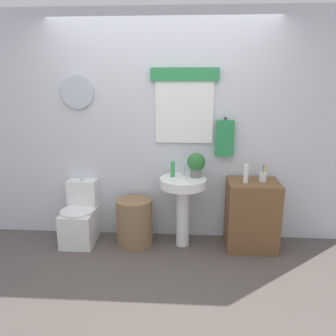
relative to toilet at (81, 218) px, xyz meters
name	(u,v)px	position (x,y,z in m)	size (l,w,h in m)	color
ground_plane	(154,288)	(0.95, -0.88, -0.28)	(8.00, 8.00, 0.00)	#564C47
back_wall	(163,129)	(0.96, 0.27, 1.03)	(4.40, 0.18, 2.60)	silver
toilet	(81,218)	(0.00, 0.00, 0.00)	(0.38, 0.51, 0.72)	white
laundry_hamper	(135,222)	(0.64, -0.03, -0.01)	(0.41, 0.41, 0.54)	#846647
pedestal_sink	(183,195)	(1.20, -0.03, 0.33)	(0.52, 0.52, 0.80)	white
faucet	(183,171)	(1.20, 0.09, 0.58)	(0.03, 0.03, 0.10)	silver
wooden_cabinet	(252,215)	(1.97, -0.03, 0.11)	(0.55, 0.44, 0.78)	brown
soap_bottle	(173,169)	(1.08, 0.02, 0.61)	(0.05, 0.05, 0.17)	green
potted_plant	(196,163)	(1.34, 0.03, 0.68)	(0.20, 0.20, 0.27)	slate
lotion_bottle	(246,174)	(1.87, -0.07, 0.60)	(0.05, 0.05, 0.20)	white
toothbrush_cup	(263,177)	(2.06, -0.01, 0.56)	(0.08, 0.08, 0.19)	silver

